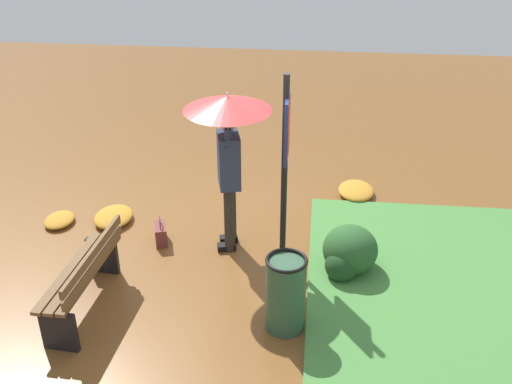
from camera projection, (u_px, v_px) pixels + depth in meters
The scene contains 11 objects.
ground_plane at pixel (231, 246), 7.50m from camera, with size 18.00×18.00×0.00m, color brown.
grass_verge at pixel (503, 325), 6.18m from camera, with size 4.80×4.00×0.05m.
person_with_umbrella at pixel (228, 133), 6.69m from camera, with size 0.96×0.96×2.04m.
info_sign_post at pixel (286, 151), 6.52m from camera, with size 0.44×0.07×2.30m.
handbag at pixel (161, 233), 7.53m from camera, with size 0.33×0.22×0.37m.
park_bench at pixel (84, 276), 6.28m from camera, with size 1.40×0.47×0.75m.
trash_bin at pixel (286, 293), 6.01m from camera, with size 0.42×0.42×0.83m.
shrub_cluster at pixel (348, 253), 6.91m from camera, with size 0.69×0.63×0.57m.
leaf_pile_near_person at pixel (59, 220), 7.95m from camera, with size 0.47×0.38×0.10m.
leaf_pile_by_bench at pixel (114, 217), 7.99m from camera, with size 0.62×0.49×0.14m.
leaf_pile_far_path at pixel (356, 191), 8.63m from camera, with size 0.63×0.50×0.14m.
Camera 1 is at (6.20, 0.97, 4.18)m, focal length 42.53 mm.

